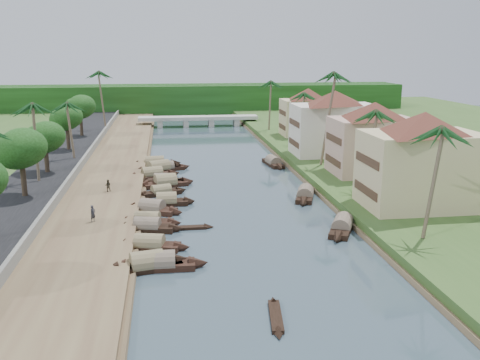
{
  "coord_description": "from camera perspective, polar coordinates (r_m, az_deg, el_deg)",
  "views": [
    {
      "loc": [
        -7.81,
        -54.24,
        17.63
      ],
      "look_at": [
        1.12,
        9.23,
        2.0
      ],
      "focal_mm": 40.0,
      "sensor_mm": 36.0,
      "label": 1
    }
  ],
  "objects": [
    {
      "name": "sampan_6",
      "position": [
        60.28,
        -9.36,
        -3.08
      ],
      "size": [
        7.63,
        4.83,
        2.27
      ],
      "rotation": [
        0.0,
        0.0,
        -0.44
      ],
      "color": "black",
      "rests_on": "ground"
    },
    {
      "name": "sampan_7",
      "position": [
        67.31,
        -8.4,
        -1.27
      ],
      "size": [
        6.92,
        3.6,
        1.87
      ],
      "rotation": [
        0.0,
        0.0,
        0.34
      ],
      "color": "black",
      "rests_on": "ground"
    },
    {
      "name": "palm_2",
      "position": [
        77.83,
        9.21,
        10.87
      ],
      "size": [
        3.2,
        3.2,
        14.71
      ],
      "color": "brown",
      "rests_on": "ground"
    },
    {
      "name": "sampan_11",
      "position": [
        80.57,
        -8.66,
        1.22
      ],
      "size": [
        8.93,
        5.8,
        2.54
      ],
      "rotation": [
        0.0,
        0.0,
        0.46
      ],
      "color": "black",
      "rests_on": "ground"
    },
    {
      "name": "sampan_4",
      "position": [
        56.11,
        -9.83,
        -4.38
      ],
      "size": [
        7.49,
        3.15,
        2.1
      ],
      "rotation": [
        0.0,
        0.0,
        -0.22
      ],
      "color": "black",
      "rests_on": "ground"
    },
    {
      "name": "building_near",
      "position": [
        59.78,
        18.81,
        2.12
      ],
      "size": [
        14.85,
        14.85,
        10.2
      ],
      "color": "#CABB87",
      "rests_on": "right_bank"
    },
    {
      "name": "treeline",
      "position": [
        155.03,
        -5.15,
        8.61
      ],
      "size": [
        120.0,
        14.0,
        8.0
      ],
      "color": "black",
      "rests_on": "ground"
    },
    {
      "name": "sampan_12",
      "position": [
        80.82,
        -8.14,
        1.26
      ],
      "size": [
        8.62,
        4.11,
        2.06
      ],
      "rotation": [
        0.0,
        0.0,
        0.31
      ],
      "color": "black",
      "rests_on": "ground"
    },
    {
      "name": "palm_8",
      "position": [
        116.24,
        -14.54,
        10.93
      ],
      "size": [
        3.2,
        3.2,
        13.31
      ],
      "color": "brown",
      "rests_on": "ground"
    },
    {
      "name": "canoe_0",
      "position": [
        37.32,
        3.84,
        -14.34
      ],
      "size": [
        1.55,
        6.04,
        0.79
      ],
      "rotation": [
        0.0,
        0.0,
        1.44
      ],
      "color": "black",
      "rests_on": "ground"
    },
    {
      "name": "ground",
      "position": [
        57.56,
        0.17,
        -4.13
      ],
      "size": [
        220.0,
        220.0,
        0.0
      ],
      "primitive_type": "plane",
      "color": "#374953",
      "rests_on": "ground"
    },
    {
      "name": "person_near",
      "position": [
        55.71,
        -15.42,
        -3.47
      ],
      "size": [
        0.71,
        0.74,
        1.71
      ],
      "primitive_type": "imported",
      "rotation": [
        0.0,
        0.0,
        0.88
      ],
      "color": "#2A2B33",
      "rests_on": "left_bank"
    },
    {
      "name": "sampan_2",
      "position": [
        49.54,
        -9.62,
        -6.84
      ],
      "size": [
        7.84,
        3.41,
        2.06
      ],
      "rotation": [
        0.0,
        0.0,
        -0.25
      ],
      "color": "black",
      "rests_on": "ground"
    },
    {
      "name": "bridge",
      "position": [
        127.47,
        -4.46,
        6.5
      ],
      "size": [
        28.0,
        4.0,
        2.4
      ],
      "color": "#ABABA0",
      "rests_on": "ground"
    },
    {
      "name": "sampan_1",
      "position": [
        45.16,
        -9.87,
        -8.92
      ],
      "size": [
        8.14,
        3.45,
        2.34
      ],
      "rotation": [
        0.0,
        0.0,
        0.21
      ],
      "color": "black",
      "rests_on": "ground"
    },
    {
      "name": "tree_4",
      "position": [
        93.67,
        -18.02,
        6.27
      ],
      "size": [
        4.76,
        4.76,
        7.24
      ],
      "color": "#3F3224",
      "rests_on": "ground"
    },
    {
      "name": "sampan_15",
      "position": [
        65.7,
        6.97,
        -1.59
      ],
      "size": [
        4.31,
        8.56,
        2.26
      ],
      "rotation": [
        0.0,
        0.0,
        1.25
      ],
      "color": "black",
      "rests_on": "ground"
    },
    {
      "name": "palm_5",
      "position": [
        71.29,
        -21.28,
        7.32
      ],
      "size": [
        3.2,
        3.2,
        11.22
      ],
      "color": "brown",
      "rests_on": "ground"
    },
    {
      "name": "sampan_3",
      "position": [
        54.4,
        -9.85,
        -4.96
      ],
      "size": [
        7.62,
        3.09,
        2.04
      ],
      "rotation": [
        0.0,
        0.0,
        -0.22
      ],
      "color": "black",
      "rests_on": "ground"
    },
    {
      "name": "sampan_16",
      "position": [
        84.1,
        3.55,
        1.87
      ],
      "size": [
        2.69,
        8.84,
        2.13
      ],
      "rotation": [
        0.0,
        0.0,
        1.7
      ],
      "color": "black",
      "rests_on": "ground"
    },
    {
      "name": "palm_3",
      "position": [
        95.89,
        6.47,
        9.01
      ],
      "size": [
        3.2,
        3.2,
        10.46
      ],
      "color": "brown",
      "rests_on": "ground"
    },
    {
      "name": "palm_7",
      "position": [
        112.83,
        3.2,
        10.29
      ],
      "size": [
        3.2,
        3.2,
        11.53
      ],
      "color": "brown",
      "rests_on": "ground"
    },
    {
      "name": "sampan_10",
      "position": [
        76.85,
        -9.34,
        0.58
      ],
      "size": [
        8.39,
        3.77,
        2.26
      ],
      "rotation": [
        0.0,
        0.0,
        0.26
      ],
      "color": "black",
      "rests_on": "ground"
    },
    {
      "name": "palm_0",
      "position": [
        48.8,
        20.02,
        4.84
      ],
      "size": [
        3.2,
        3.2,
        11.38
      ],
      "color": "brown",
      "rests_on": "ground"
    },
    {
      "name": "left_bank",
      "position": [
        76.65,
        -13.93,
        0.3
      ],
      "size": [
        10.0,
        180.0,
        0.8
      ],
      "primitive_type": "cube",
      "color": "brown",
      "rests_on": "ground"
    },
    {
      "name": "sampan_0",
      "position": [
        45.18,
        -8.79,
        -8.86
      ],
      "size": [
        8.66,
        2.09,
        2.26
      ],
      "rotation": [
        0.0,
        0.0,
        -0.02
      ],
      "color": "black",
      "rests_on": "ground"
    },
    {
      "name": "person_far",
      "position": [
        67.18,
        -13.91,
        -0.57
      ],
      "size": [
        0.72,
        0.56,
        1.47
      ],
      "primitive_type": "imported",
      "rotation": [
        0.0,
        0.0,
        3.15
      ],
      "color": "#363125",
      "rests_on": "left_bank"
    },
    {
      "name": "right_bank",
      "position": [
        80.75,
        11.58,
        1.25
      ],
      "size": [
        16.0,
        180.0,
        1.2
      ],
      "primitive_type": "cube",
      "color": "#335421",
      "rests_on": "ground"
    },
    {
      "name": "palm_6",
      "position": [
        85.24,
        -17.72,
        7.66
      ],
      "size": [
        3.2,
        3.2,
        9.94
      ],
      "color": "brown",
      "rests_on": "ground"
    },
    {
      "name": "tree_2",
      "position": [
        64.92,
        -22.36,
        3.03
      ],
      "size": [
        5.25,
        5.25,
        7.6
      ],
      "color": "#3F3224",
      "rests_on": "ground"
    },
    {
      "name": "retaining_wall",
      "position": [
        77.0,
        -17.08,
        0.89
      ],
      "size": [
        0.4,
        180.0,
        1.1
      ],
      "primitive_type": "cube",
      "color": "slate",
      "rests_on": "left_bank"
    },
    {
      "name": "building_mid",
      "position": [
        74.57,
        14.03,
        4.43
      ],
      "size": [
        14.11,
        14.11,
        9.7
      ],
      "color": "tan",
      "rests_on": "right_bank"
    },
    {
      "name": "canoe_1",
      "position": [
        54.53,
        -5.66,
        -5.12
      ],
      "size": [
        5.5,
        0.91,
        0.89
      ],
      "rotation": [
        0.0,
        0.0,
        -0.0
      ],
      "color": "black",
      "rests_on": "ground"
    },
    {
      "name": "sampan_5",
      "position": [
        63.02,
        -7.83,
        -2.28
      ],
      "size": [
        6.91,
        1.98,
        2.21
      ],
      "rotation": [
        0.0,
        0.0,
        0.0
      ],
      "color": "black",
      "rests_on": "ground"
    },
    {
      "name": "tree_5",
      "position": [
        108.49,
        -16.69,
        7.41
      ],
      "size": [
        5.32,
        5.32,
        7.67
      ],
      "color": "#3F3224",
      "rests_on": "ground"
    },
    {
      "name": "building_distant",
      "position": [
        106.6,
        7.22,
        7.27
      ],
      "size": [
        12.62,
        12.62,
        9.2
      ],
      "color": "#CABB87",
      "rests_on": "right_bank"
    },
    {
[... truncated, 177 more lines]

